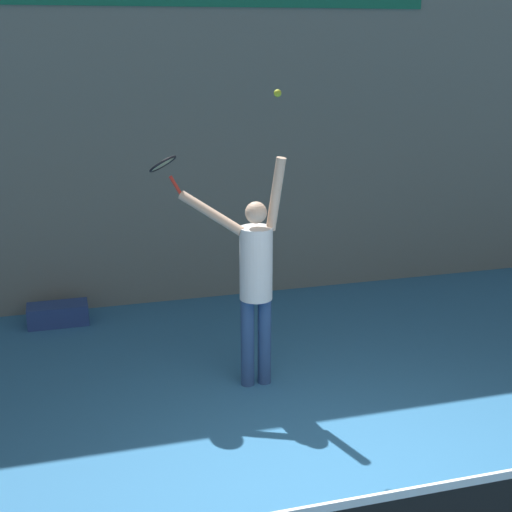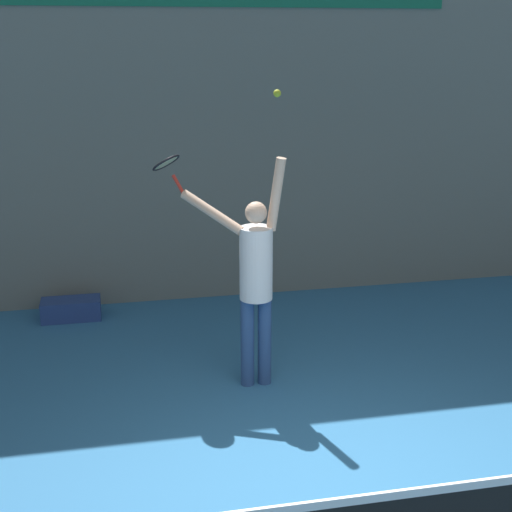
{
  "view_description": "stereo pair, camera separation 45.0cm",
  "coord_description": "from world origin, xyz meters",
  "px_view_note": "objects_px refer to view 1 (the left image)",
  "views": [
    {
      "loc": [
        -1.84,
        -3.89,
        3.23
      ],
      "look_at": [
        -0.15,
        2.14,
        1.3
      ],
      "focal_mm": 50.0,
      "sensor_mm": 36.0,
      "label": 1
    },
    {
      "loc": [
        -1.41,
        -3.99,
        3.23
      ],
      "look_at": [
        -0.15,
        2.14,
        1.3
      ],
      "focal_mm": 50.0,
      "sensor_mm": 36.0,
      "label": 2
    }
  ],
  "objects_px": {
    "tennis_player": "(255,275)",
    "equipment_bag": "(58,314)",
    "tennis_ball": "(278,93)",
    "tennis_racket": "(164,166)"
  },
  "relations": [
    {
      "from": "tennis_player",
      "to": "equipment_bag",
      "type": "xyz_separation_m",
      "value": [
        -1.82,
        2.06,
        -0.99
      ]
    },
    {
      "from": "tennis_ball",
      "to": "tennis_player",
      "type": "bearing_deg",
      "value": 148.76
    },
    {
      "from": "tennis_ball",
      "to": "equipment_bag",
      "type": "xyz_separation_m",
      "value": [
        -1.99,
        2.17,
        -2.65
      ]
    },
    {
      "from": "tennis_player",
      "to": "tennis_racket",
      "type": "height_order",
      "value": "tennis_player"
    },
    {
      "from": "tennis_racket",
      "to": "tennis_ball",
      "type": "relative_size",
      "value": 5.79
    },
    {
      "from": "tennis_player",
      "to": "tennis_ball",
      "type": "height_order",
      "value": "tennis_ball"
    },
    {
      "from": "tennis_player",
      "to": "equipment_bag",
      "type": "distance_m",
      "value": 2.92
    },
    {
      "from": "tennis_player",
      "to": "equipment_bag",
      "type": "height_order",
      "value": "tennis_player"
    },
    {
      "from": "tennis_player",
      "to": "tennis_ball",
      "type": "bearing_deg",
      "value": -31.24
    },
    {
      "from": "tennis_racket",
      "to": "tennis_ball",
      "type": "height_order",
      "value": "tennis_ball"
    }
  ]
}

